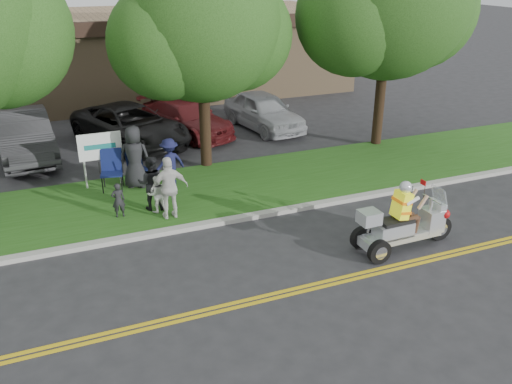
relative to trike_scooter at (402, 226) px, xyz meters
name	(u,v)px	position (x,y,z in m)	size (l,w,h in m)	color
ground	(285,279)	(-3.13, -0.19, -0.61)	(120.00, 120.00, 0.00)	#28282B
centerline_near	(297,293)	(-3.13, -0.77, -0.60)	(60.00, 0.10, 0.01)	gold
centerline_far	(293,289)	(-3.13, -0.61, -0.60)	(60.00, 0.10, 0.01)	gold
curb	(236,219)	(-3.13, 2.86, -0.55)	(60.00, 0.25, 0.12)	#A8A89E
grass_verge	(211,190)	(-3.13, 5.01, -0.55)	(60.00, 4.00, 0.10)	#235216
commercial_building	(164,51)	(-1.13, 18.79, 1.40)	(18.00, 8.20, 4.00)	#9E7F5B
tree_mid	(203,29)	(-2.58, 7.05, 3.83)	(5.88, 4.80, 7.05)	#332114
tree_right	(390,3)	(3.93, 6.85, 4.42)	(6.86, 5.60, 8.07)	#332114
business_sign	(100,149)	(-6.03, 6.41, 0.65)	(1.25, 0.06, 1.75)	silver
trike_scooter	(402,226)	(0.00, 0.00, 0.00)	(2.66, 0.89, 1.74)	black
lawn_chair_a	(112,167)	(-5.79, 6.15, 0.16)	(0.74, 0.76, 1.18)	black
lawn_chair_b	(136,165)	(-5.05, 6.29, 0.07)	(0.73, 0.74, 1.03)	black
spectator_adult_mid	(151,183)	(-5.02, 4.26, 0.25)	(0.73, 0.57, 1.50)	black
spectator_adult_right	(170,188)	(-4.70, 3.53, 0.34)	(0.98, 0.41, 1.68)	silver
spectator_chair_a	(170,162)	(-4.17, 5.67, 0.23)	(0.95, 0.55, 1.47)	#16193F
spectator_chair_b	(135,157)	(-5.13, 5.97, 0.43)	(0.91, 0.60, 1.87)	black
child_left	(118,200)	(-5.95, 4.09, -0.03)	(0.35, 0.23, 0.95)	black
child_right	(157,194)	(-4.95, 4.02, 0.01)	(0.50, 0.39, 1.03)	white
parked_car_left	(24,135)	(-8.13, 10.28, 0.20)	(1.71, 4.90, 1.62)	#333336
parked_car_mid	(130,126)	(-4.49, 10.35, 0.12)	(2.43, 5.27, 1.46)	black
parked_car_right	(186,118)	(-2.25, 10.80, 0.04)	(1.83, 4.50, 1.31)	#511315
parked_car_far_right	(264,111)	(0.87, 10.41, 0.13)	(1.75, 4.34, 1.48)	#A4A6AB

